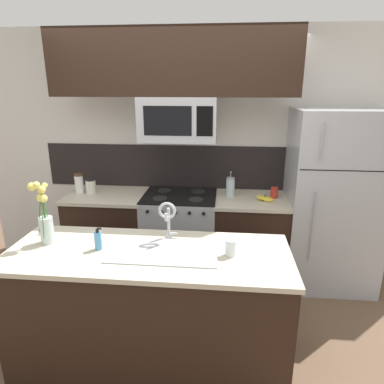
{
  "coord_description": "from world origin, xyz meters",
  "views": [
    {
      "loc": [
        0.46,
        -2.47,
        2.03
      ],
      "look_at": [
        0.19,
        0.27,
        1.16
      ],
      "focal_mm": 32.0,
      "sensor_mm": 36.0,
      "label": 1
    }
  ],
  "objects_px": {
    "sink_faucet": "(168,215)",
    "flower_vase": "(45,221)",
    "banana_bunch": "(265,199)",
    "coffee_tin": "(274,193)",
    "french_press": "(230,187)",
    "stove_range": "(180,235)",
    "storage_jar_tall": "(79,183)",
    "storage_jar_medium": "(91,186)",
    "refrigerator": "(332,201)",
    "dish_soap_bottle": "(98,240)",
    "microwave": "(178,119)",
    "drinking_glass": "(231,248)"
  },
  "relations": [
    {
      "from": "coffee_tin",
      "to": "drinking_glass",
      "type": "distance_m",
      "value": 1.38
    },
    {
      "from": "microwave",
      "to": "drinking_glass",
      "type": "relative_size",
      "value": 6.42
    },
    {
      "from": "storage_jar_medium",
      "to": "dish_soap_bottle",
      "type": "relative_size",
      "value": 0.95
    },
    {
      "from": "french_press",
      "to": "coffee_tin",
      "type": "xyz_separation_m",
      "value": [
        0.45,
        -0.01,
        -0.04
      ]
    },
    {
      "from": "storage_jar_tall",
      "to": "drinking_glass",
      "type": "relative_size",
      "value": 1.82
    },
    {
      "from": "french_press",
      "to": "dish_soap_bottle",
      "type": "bearing_deg",
      "value": -125.59
    },
    {
      "from": "microwave",
      "to": "dish_soap_bottle",
      "type": "distance_m",
      "value": 1.49
    },
    {
      "from": "storage_jar_tall",
      "to": "sink_faucet",
      "type": "relative_size",
      "value": 0.69
    },
    {
      "from": "banana_bunch",
      "to": "french_press",
      "type": "bearing_deg",
      "value": 161.09
    },
    {
      "from": "refrigerator",
      "to": "banana_bunch",
      "type": "xyz_separation_m",
      "value": [
        -0.68,
        -0.08,
        0.03
      ]
    },
    {
      "from": "french_press",
      "to": "dish_soap_bottle",
      "type": "xyz_separation_m",
      "value": [
        -0.94,
        -1.31,
        -0.03
      ]
    },
    {
      "from": "refrigerator",
      "to": "flower_vase",
      "type": "height_order",
      "value": "refrigerator"
    },
    {
      "from": "french_press",
      "to": "banana_bunch",
      "type": "bearing_deg",
      "value": -18.91
    },
    {
      "from": "sink_faucet",
      "to": "flower_vase",
      "type": "bearing_deg",
      "value": -171.15
    },
    {
      "from": "sink_faucet",
      "to": "dish_soap_bottle",
      "type": "xyz_separation_m",
      "value": [
        -0.47,
        -0.2,
        -0.13
      ]
    },
    {
      "from": "stove_range",
      "to": "flower_vase",
      "type": "relative_size",
      "value": 1.9
    },
    {
      "from": "storage_jar_medium",
      "to": "refrigerator",
      "type": "bearing_deg",
      "value": 0.02
    },
    {
      "from": "refrigerator",
      "to": "french_press",
      "type": "height_order",
      "value": "refrigerator"
    },
    {
      "from": "microwave",
      "to": "storage_jar_tall",
      "type": "relative_size",
      "value": 3.53
    },
    {
      "from": "refrigerator",
      "to": "storage_jar_tall",
      "type": "distance_m",
      "value": 2.64
    },
    {
      "from": "french_press",
      "to": "flower_vase",
      "type": "bearing_deg",
      "value": -137.2
    },
    {
      "from": "coffee_tin",
      "to": "flower_vase",
      "type": "height_order",
      "value": "flower_vase"
    },
    {
      "from": "stove_range",
      "to": "storage_jar_medium",
      "type": "bearing_deg",
      "value": 178.87
    },
    {
      "from": "storage_jar_medium",
      "to": "sink_faucet",
      "type": "distance_m",
      "value": 1.48
    },
    {
      "from": "coffee_tin",
      "to": "dish_soap_bottle",
      "type": "height_order",
      "value": "dish_soap_bottle"
    },
    {
      "from": "microwave",
      "to": "coffee_tin",
      "type": "xyz_separation_m",
      "value": [
        0.98,
        0.07,
        -0.74
      ]
    },
    {
      "from": "storage_jar_medium",
      "to": "drinking_glass",
      "type": "relative_size",
      "value": 1.35
    },
    {
      "from": "stove_range",
      "to": "banana_bunch",
      "type": "distance_m",
      "value": 1.0
    },
    {
      "from": "dish_soap_bottle",
      "to": "french_press",
      "type": "bearing_deg",
      "value": 54.41
    },
    {
      "from": "banana_bunch",
      "to": "coffee_tin",
      "type": "relative_size",
      "value": 1.74
    },
    {
      "from": "sink_faucet",
      "to": "flower_vase",
      "type": "xyz_separation_m",
      "value": [
        -0.88,
        -0.14,
        -0.03
      ]
    },
    {
      "from": "microwave",
      "to": "refrigerator",
      "type": "xyz_separation_m",
      "value": [
        1.55,
        0.04,
        -0.8
      ]
    },
    {
      "from": "storage_jar_medium",
      "to": "french_press",
      "type": "bearing_deg",
      "value": 1.58
    },
    {
      "from": "refrigerator",
      "to": "storage_jar_tall",
      "type": "xyz_separation_m",
      "value": [
        -2.64,
        -0.01,
        0.11
      ]
    },
    {
      "from": "banana_bunch",
      "to": "coffee_tin",
      "type": "distance_m",
      "value": 0.15
    },
    {
      "from": "french_press",
      "to": "stove_range",
      "type": "bearing_deg",
      "value": -173.48
    },
    {
      "from": "sink_faucet",
      "to": "drinking_glass",
      "type": "height_order",
      "value": "sink_faucet"
    },
    {
      "from": "stove_range",
      "to": "storage_jar_tall",
      "type": "relative_size",
      "value": 4.4
    },
    {
      "from": "drinking_glass",
      "to": "flower_vase",
      "type": "relative_size",
      "value": 0.24
    },
    {
      "from": "sink_faucet",
      "to": "flower_vase",
      "type": "distance_m",
      "value": 0.89
    },
    {
      "from": "storage_jar_medium",
      "to": "coffee_tin",
      "type": "bearing_deg",
      "value": 0.92
    },
    {
      "from": "coffee_tin",
      "to": "flower_vase",
      "type": "bearing_deg",
      "value": -145.47
    },
    {
      "from": "french_press",
      "to": "sink_faucet",
      "type": "bearing_deg",
      "value": -113.0
    },
    {
      "from": "storage_jar_tall",
      "to": "sink_faucet",
      "type": "distance_m",
      "value": 1.57
    },
    {
      "from": "storage_jar_tall",
      "to": "coffee_tin",
      "type": "relative_size",
      "value": 1.92
    },
    {
      "from": "sink_faucet",
      "to": "drinking_glass",
      "type": "distance_m",
      "value": 0.52
    },
    {
      "from": "refrigerator",
      "to": "coffee_tin",
      "type": "relative_size",
      "value": 16.49
    },
    {
      "from": "stove_range",
      "to": "dish_soap_bottle",
      "type": "height_order",
      "value": "dish_soap_bottle"
    },
    {
      "from": "stove_range",
      "to": "microwave",
      "type": "relative_size",
      "value": 1.25
    },
    {
      "from": "refrigerator",
      "to": "french_press",
      "type": "relative_size",
      "value": 6.79
    }
  ]
}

